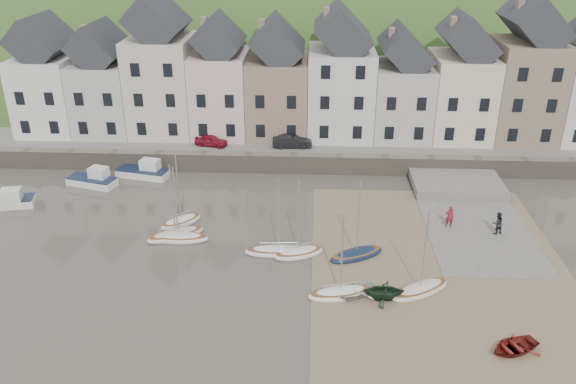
# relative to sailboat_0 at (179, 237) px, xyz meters

# --- Properties ---
(ground) EXTENTS (160.00, 160.00, 0.00)m
(ground) POSITION_rel_sailboat_0_xyz_m (8.24, -3.22, -0.26)
(ground) COLOR #4B443B
(ground) RESTS_ON ground
(quay_land) EXTENTS (90.00, 30.00, 1.50)m
(quay_land) POSITION_rel_sailboat_0_xyz_m (8.24, 28.78, 0.49)
(quay_land) COLOR #395B24
(quay_land) RESTS_ON ground
(quay_street) EXTENTS (70.00, 7.00, 0.10)m
(quay_street) POSITION_rel_sailboat_0_xyz_m (8.24, 17.28, 1.29)
(quay_street) COLOR slate
(quay_street) RESTS_ON quay_land
(seawall) EXTENTS (70.00, 1.20, 1.80)m
(seawall) POSITION_rel_sailboat_0_xyz_m (8.24, 13.78, 0.64)
(seawall) COLOR slate
(seawall) RESTS_ON ground
(beach) EXTENTS (18.00, 26.00, 0.06)m
(beach) POSITION_rel_sailboat_0_xyz_m (19.24, -3.22, -0.23)
(beach) COLOR #7E694D
(beach) RESTS_ON ground
(slipway) EXTENTS (8.00, 18.00, 0.12)m
(slipway) POSITION_rel_sailboat_0_xyz_m (23.24, 4.78, -0.20)
(slipway) COLOR slate
(slipway) RESTS_ON ground
(hillside) EXTENTS (134.40, 84.00, 84.00)m
(hillside) POSITION_rel_sailboat_0_xyz_m (3.24, 56.77, -18.25)
(hillside) COLOR #395B24
(hillside) RESTS_ON ground
(townhouse_terrace) EXTENTS (61.05, 8.00, 13.93)m
(townhouse_terrace) POSITION_rel_sailboat_0_xyz_m (10.00, 20.78, 7.06)
(townhouse_terrace) COLOR white
(townhouse_terrace) RESTS_ON quay_land
(sailboat_0) EXTENTS (4.61, 1.56, 6.32)m
(sailboat_0) POSITION_rel_sailboat_0_xyz_m (0.00, 0.00, 0.00)
(sailboat_0) COLOR white
(sailboat_0) RESTS_ON ground
(sailboat_1) EXTENTS (3.64, 3.53, 6.32)m
(sailboat_1) POSITION_rel_sailboat_0_xyz_m (-0.40, 2.61, 0.01)
(sailboat_1) COLOR white
(sailboat_1) RESTS_ON ground
(sailboat_2) EXTENTS (4.69, 3.58, 6.32)m
(sailboat_2) POSITION_rel_sailboat_0_xyz_m (-0.36, 0.46, 0.00)
(sailboat_2) COLOR beige
(sailboat_2) RESTS_ON ground
(sailboat_3) EXTENTS (4.05, 2.78, 6.32)m
(sailboat_3) POSITION_rel_sailboat_0_xyz_m (9.23, -1.78, 0.01)
(sailboat_3) COLOR white
(sailboat_3) RESTS_ON ground
(sailboat_4) EXTENTS (5.15, 1.82, 6.32)m
(sailboat_4) POSITION_rel_sailboat_0_xyz_m (7.77, -1.59, -0.00)
(sailboat_4) COLOR white
(sailboat_4) RESTS_ON ground
(sailboat_5) EXTENTS (4.53, 3.34, 6.32)m
(sailboat_5) POSITION_rel_sailboat_0_xyz_m (13.46, -1.78, 0.00)
(sailboat_5) COLOR #13213B
(sailboat_5) RESTS_ON ground
(sailboat_6) EXTENTS (4.58, 2.56, 6.32)m
(sailboat_6) POSITION_rel_sailboat_0_xyz_m (12.13, -6.69, 0.00)
(sailboat_6) COLOR white
(sailboat_6) RESTS_ON ground
(sailboat_7) EXTENTS (4.69, 3.71, 6.32)m
(sailboat_7) POSITION_rel_sailboat_0_xyz_m (17.41, -6.03, -0.00)
(sailboat_7) COLOR beige
(sailboat_7) RESTS_ON ground
(motorboat_0) EXTENTS (4.86, 2.93, 1.70)m
(motorboat_0) POSITION_rel_sailboat_0_xyz_m (-10.06, 9.75, 0.32)
(motorboat_0) COLOR white
(motorboat_0) RESTS_ON ground
(motorboat_1) EXTENTS (4.94, 2.71, 1.70)m
(motorboat_1) POSITION_rel_sailboat_0_xyz_m (-15.86, 5.00, 0.32)
(motorboat_1) COLOR white
(motorboat_1) RESTS_ON ground
(motorboat_2) EXTENTS (5.25, 2.78, 1.70)m
(motorboat_2) POSITION_rel_sailboat_0_xyz_m (-5.88, 11.89, 0.32)
(motorboat_2) COLOR white
(motorboat_2) RESTS_ON ground
(rowboat_white) EXTENTS (3.80, 3.38, 0.65)m
(rowboat_white) POSITION_rel_sailboat_0_xyz_m (12.87, -6.64, 0.12)
(rowboat_white) COLOR silver
(rowboat_white) RESTS_ON beach
(rowboat_green) EXTENTS (2.66, 2.30, 1.38)m
(rowboat_green) POSITION_rel_sailboat_0_xyz_m (14.91, -6.95, 0.49)
(rowboat_green) COLOR #16321D
(rowboat_green) RESTS_ON beach
(rowboat_red) EXTENTS (3.63, 3.23, 0.62)m
(rowboat_red) POSITION_rel_sailboat_0_xyz_m (21.83, -11.60, 0.11)
(rowboat_red) COLOR maroon
(rowboat_red) RESTS_ON beach
(person_red) EXTENTS (0.68, 0.48, 1.79)m
(person_red) POSITION_rel_sailboat_0_xyz_m (21.04, 3.05, 0.75)
(person_red) COLOR maroon
(person_red) RESTS_ON slipway
(person_dark) EXTENTS (1.08, 0.97, 1.83)m
(person_dark) POSITION_rel_sailboat_0_xyz_m (24.52, 2.12, 0.77)
(person_dark) COLOR black
(person_dark) RESTS_ON slipway
(car_left) EXTENTS (3.54, 2.10, 1.13)m
(car_left) POSITION_rel_sailboat_0_xyz_m (-0.16, 16.28, 1.90)
(car_left) COLOR maroon
(car_left) RESTS_ON quay_street
(car_right) EXTENTS (3.99, 1.61, 1.29)m
(car_right) POSITION_rel_sailboat_0_xyz_m (8.00, 16.28, 1.98)
(car_right) COLOR black
(car_right) RESTS_ON quay_street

